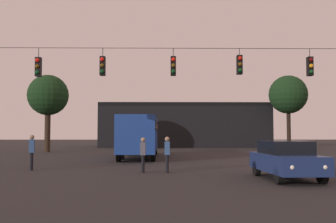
% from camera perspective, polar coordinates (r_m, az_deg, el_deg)
% --- Properties ---
extents(ground_plane, '(168.00, 168.00, 0.00)m').
position_cam_1_polar(ground_plane, '(29.17, 0.38, -6.79)').
color(ground_plane, black).
rests_on(ground_plane, ground).
extents(overhead_signal_span, '(20.24, 0.44, 6.76)m').
position_cam_1_polar(overhead_signal_span, '(19.26, 0.91, 3.22)').
color(overhead_signal_span, black).
rests_on(overhead_signal_span, ground).
extents(city_bus, '(2.56, 11.00, 3.00)m').
position_cam_1_polar(city_bus, '(29.38, -4.15, -3.12)').
color(city_bus, navy).
rests_on(city_bus, ground).
extents(car_near_right, '(1.96, 4.39, 1.52)m').
position_cam_1_polar(car_near_right, '(16.19, 16.92, -6.71)').
color(car_near_right, navy).
rests_on(car_near_right, ground).
extents(pedestrian_crossing_left, '(0.25, 0.37, 1.66)m').
position_cam_1_polar(pedestrian_crossing_left, '(18.09, -0.12, -6.01)').
color(pedestrian_crossing_left, black).
rests_on(pedestrian_crossing_left, ground).
extents(pedestrian_crossing_center, '(0.25, 0.37, 1.63)m').
position_cam_1_polar(pedestrian_crossing_center, '(18.20, -3.69, -6.06)').
color(pedestrian_crossing_center, black).
rests_on(pedestrian_crossing_center, ground).
extents(pedestrian_crossing_right, '(0.30, 0.40, 1.75)m').
position_cam_1_polar(pedestrian_crossing_right, '(20.41, -19.36, -5.35)').
color(pedestrian_crossing_right, black).
rests_on(pedestrian_crossing_right, ground).
extents(corner_building, '(22.13, 10.11, 5.76)m').
position_cam_1_polar(corner_building, '(53.88, 2.30, -2.09)').
color(corner_building, black).
rests_on(corner_building, ground).
extents(tree_left_silhouette, '(4.00, 4.00, 7.60)m').
position_cam_1_polar(tree_left_silhouette, '(40.13, -17.18, 2.22)').
color(tree_left_silhouette, '#2D2116').
rests_on(tree_left_silhouette, ground).
extents(tree_behind_building, '(4.69, 4.69, 8.92)m').
position_cam_1_polar(tree_behind_building, '(49.89, 17.21, 2.34)').
color(tree_behind_building, black).
rests_on(tree_behind_building, ground).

